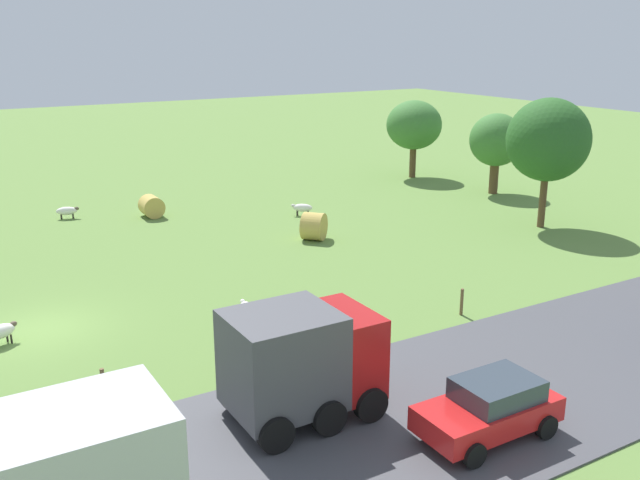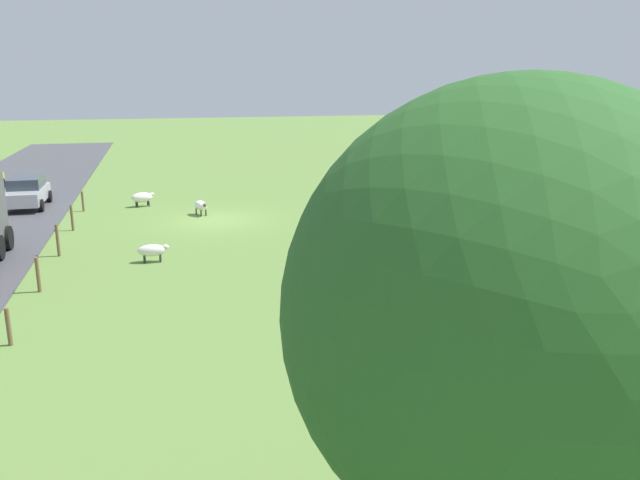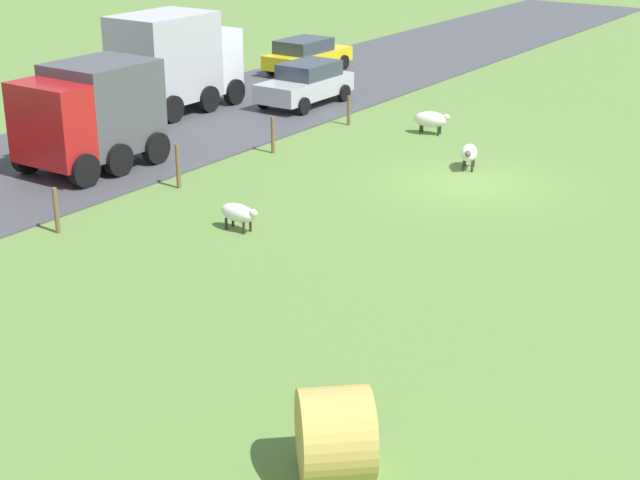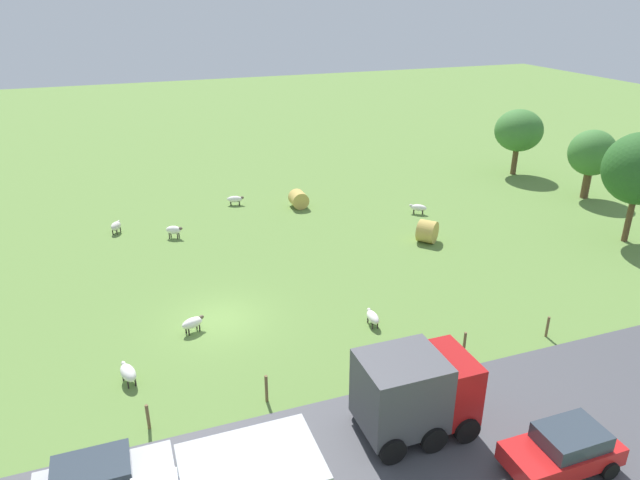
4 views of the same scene
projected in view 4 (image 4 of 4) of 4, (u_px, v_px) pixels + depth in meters
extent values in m
plane|color=olive|center=(220.00, 320.00, 27.69)|extent=(160.00, 160.00, 0.00)
ellipsoid|color=white|center=(174.00, 230.00, 36.52)|extent=(0.89, 1.10, 0.52)
ellipsoid|color=brown|center=(180.00, 228.00, 36.43)|extent=(0.28, 0.31, 0.20)
cylinder|color=#2D2823|center=(179.00, 235.00, 36.77)|extent=(0.07, 0.07, 0.37)
cylinder|color=#2D2823|center=(178.00, 236.00, 36.51)|extent=(0.07, 0.07, 0.37)
cylinder|color=#2D2823|center=(171.00, 234.00, 36.82)|extent=(0.07, 0.07, 0.37)
cylinder|color=#2D2823|center=(169.00, 236.00, 36.57)|extent=(0.07, 0.07, 0.37)
ellipsoid|color=white|center=(128.00, 373.00, 23.04)|extent=(1.23, 0.81, 0.54)
ellipsoid|color=silver|center=(123.00, 364.00, 23.40)|extent=(0.30, 0.24, 0.20)
cylinder|color=#2D2823|center=(123.00, 377.00, 23.34)|extent=(0.07, 0.07, 0.30)
cylinder|color=#2D2823|center=(130.00, 375.00, 23.50)|extent=(0.07, 0.07, 0.30)
cylinder|color=#2D2823|center=(128.00, 385.00, 22.88)|extent=(0.07, 0.07, 0.30)
cylinder|color=#2D2823|center=(136.00, 383.00, 23.03)|extent=(0.07, 0.07, 0.30)
ellipsoid|color=white|center=(418.00, 208.00, 40.46)|extent=(1.04, 1.18, 0.45)
ellipsoid|color=silver|center=(411.00, 205.00, 40.56)|extent=(0.30, 0.32, 0.20)
cylinder|color=#2D2823|center=(414.00, 212.00, 40.56)|extent=(0.07, 0.07, 0.31)
cylinder|color=#2D2823|center=(414.00, 211.00, 40.78)|extent=(0.07, 0.07, 0.31)
cylinder|color=#2D2823|center=(422.00, 213.00, 40.40)|extent=(0.07, 0.07, 0.31)
cylinder|color=#2D2823|center=(423.00, 212.00, 40.62)|extent=(0.07, 0.07, 0.31)
ellipsoid|color=white|center=(373.00, 317.00, 27.03)|extent=(1.08, 0.51, 0.45)
ellipsoid|color=silver|center=(369.00, 310.00, 27.43)|extent=(0.27, 0.19, 0.20)
cylinder|color=#2D2823|center=(368.00, 320.00, 27.38)|extent=(0.07, 0.07, 0.29)
cylinder|color=#2D2823|center=(373.00, 319.00, 27.45)|extent=(0.07, 0.07, 0.29)
cylinder|color=#2D2823|center=(372.00, 327.00, 26.87)|extent=(0.07, 0.07, 0.29)
cylinder|color=#2D2823|center=(377.00, 326.00, 26.93)|extent=(0.07, 0.07, 0.29)
ellipsoid|color=white|center=(235.00, 199.00, 42.16)|extent=(0.77, 1.22, 0.46)
ellipsoid|color=brown|center=(242.00, 198.00, 42.15)|extent=(0.25, 0.30, 0.20)
cylinder|color=#2D2823|center=(239.00, 202.00, 42.42)|extent=(0.07, 0.07, 0.28)
cylinder|color=#2D2823|center=(239.00, 204.00, 42.19)|extent=(0.07, 0.07, 0.28)
cylinder|color=#2D2823|center=(231.00, 203.00, 42.39)|extent=(0.07, 0.07, 0.28)
cylinder|color=#2D2823|center=(231.00, 204.00, 42.15)|extent=(0.07, 0.07, 0.28)
ellipsoid|color=white|center=(192.00, 323.00, 26.49)|extent=(0.83, 1.13, 0.48)
ellipsoid|color=brown|center=(201.00, 317.00, 26.75)|extent=(0.26, 0.31, 0.20)
cylinder|color=#2D2823|center=(197.00, 326.00, 26.89)|extent=(0.07, 0.07, 0.32)
cylinder|color=#2D2823|center=(200.00, 328.00, 26.71)|extent=(0.07, 0.07, 0.32)
cylinder|color=#2D2823|center=(186.00, 330.00, 26.55)|extent=(0.07, 0.07, 0.32)
cylinder|color=#2D2823|center=(189.00, 333.00, 26.37)|extent=(0.07, 0.07, 0.32)
ellipsoid|color=silver|center=(116.00, 226.00, 37.29)|extent=(1.08, 0.89, 0.53)
ellipsoid|color=silver|center=(119.00, 222.00, 37.65)|extent=(0.31, 0.28, 0.20)
cylinder|color=#2D2823|center=(116.00, 229.00, 37.68)|extent=(0.07, 0.07, 0.30)
cylinder|color=#2D2823|center=(120.00, 230.00, 37.65)|extent=(0.07, 0.07, 0.30)
cylinder|color=#2D2823|center=(113.00, 232.00, 37.20)|extent=(0.07, 0.07, 0.30)
cylinder|color=#2D2823|center=(117.00, 233.00, 37.18)|extent=(0.07, 0.07, 0.30)
cylinder|color=tan|center=(299.00, 199.00, 41.68)|extent=(1.27, 1.23, 1.22)
cylinder|color=tan|center=(427.00, 231.00, 35.94)|extent=(1.72, 1.75, 1.40)
cylinder|color=brown|center=(586.00, 183.00, 43.41)|extent=(0.57, 0.57, 2.23)
ellipsoid|color=#3D7533|center=(592.00, 153.00, 42.46)|extent=(3.43, 3.43, 3.36)
cylinder|color=brown|center=(515.00, 160.00, 48.92)|extent=(0.46, 0.46, 2.47)
ellipsoid|color=#3D7533|center=(519.00, 130.00, 47.91)|extent=(3.93, 3.93, 3.45)
cylinder|color=brown|center=(629.00, 218.00, 35.73)|extent=(0.38, 0.38, 3.08)
cylinder|color=brown|center=(148.00, 417.00, 20.66)|extent=(0.12, 0.12, 1.04)
cylinder|color=brown|center=(266.00, 389.00, 22.00)|extent=(0.12, 0.12, 1.18)
cylinder|color=brown|center=(371.00, 364.00, 23.36)|extent=(0.12, 0.12, 1.28)
cylinder|color=brown|center=(464.00, 344.00, 24.76)|extent=(0.12, 0.12, 1.16)
cylinder|color=brown|center=(547.00, 327.00, 26.16)|extent=(0.12, 0.12, 1.03)
cube|color=#B21919|center=(451.00, 382.00, 20.59)|extent=(2.42, 1.20, 2.30)
cube|color=#4C4C51|center=(401.00, 391.00, 19.90)|extent=(2.42, 2.83, 2.61)
cylinder|color=black|center=(431.00, 388.00, 22.09)|extent=(0.30, 0.96, 0.96)
cylinder|color=black|center=(467.00, 430.00, 20.01)|extent=(0.30, 0.96, 0.96)
cylinder|color=black|center=(401.00, 396.00, 21.68)|extent=(0.30, 0.96, 0.96)
cylinder|color=black|center=(433.00, 439.00, 19.60)|extent=(0.30, 0.96, 0.96)
cylinder|color=black|center=(363.00, 405.00, 21.20)|extent=(0.30, 0.96, 0.96)
cylinder|color=black|center=(392.00, 451.00, 19.11)|extent=(0.30, 0.96, 0.96)
cube|color=red|center=(561.00, 453.00, 18.79)|extent=(1.76, 3.80, 0.65)
cube|color=#333D47|center=(571.00, 437.00, 18.63)|extent=(1.55, 2.09, 0.56)
cylinder|color=black|center=(511.00, 452.00, 19.29)|extent=(0.22, 0.64, 0.64)
cylinder|color=black|center=(610.00, 470.00, 18.54)|extent=(0.22, 0.64, 0.64)
cylinder|color=black|center=(570.00, 434.00, 20.06)|extent=(0.22, 0.64, 0.64)
cube|color=#333D47|center=(91.00, 472.00, 17.23)|extent=(1.57, 2.27, 0.56)
cylinder|color=black|center=(150.00, 461.00, 18.90)|extent=(0.22, 0.64, 0.64)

